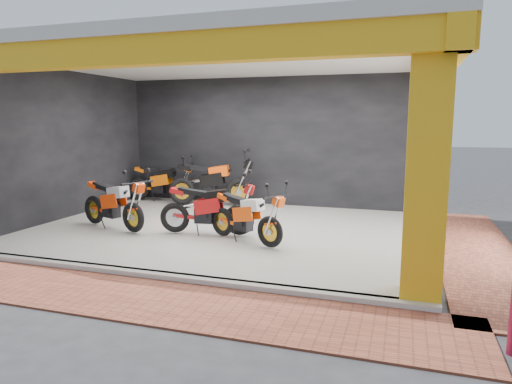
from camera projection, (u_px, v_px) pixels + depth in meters
ground at (185, 259)px, 7.78m from camera, size 80.00×80.00×0.00m
showroom_floor at (228, 230)px, 9.66m from camera, size 8.00×6.00×0.10m
showroom_ceiling at (226, 57)px, 9.12m from camera, size 8.40×6.40×0.20m
back_wall at (270, 143)px, 12.31m from camera, size 8.20×0.20×3.50m
left_wall at (64, 147)px, 10.65m from camera, size 0.20×6.20×3.50m
corner_column at (427, 168)px, 5.67m from camera, size 0.50×0.50×3.50m
header_beam_front at (147, 51)px, 6.34m from camera, size 8.40×0.30×0.40m
header_beam_right at (440, 65)px, 7.94m from camera, size 0.30×6.40×0.40m
floor_kerb at (154, 275)px, 6.82m from camera, size 8.00×0.20×0.10m
paver_front at (124, 296)px, 6.09m from camera, size 9.00×1.40×0.03m
paver_right at (477, 251)px, 8.20m from camera, size 1.40×7.00×0.03m
moto_hero at (270, 217)px, 8.00m from camera, size 2.00×1.42×1.15m
moto_row_a at (133, 203)px, 9.08m from camera, size 2.19×1.39×1.26m
moto_row_b at (239, 205)px, 8.87m from camera, size 2.11×1.04×1.24m
moto_row_c at (239, 179)px, 11.98m from camera, size 2.53×1.31×1.47m
moto_row_d at (182, 180)px, 12.62m from camera, size 2.10×0.85×1.27m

